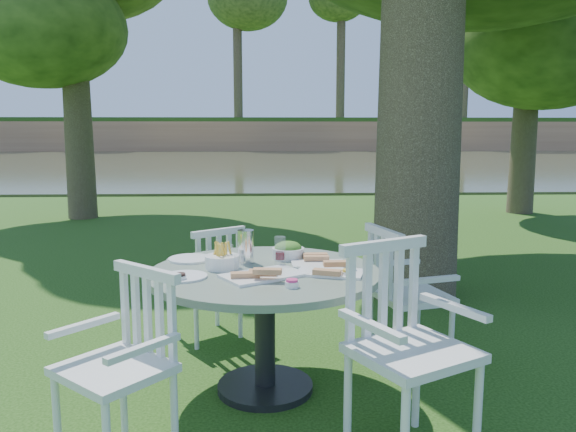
% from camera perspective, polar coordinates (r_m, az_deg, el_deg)
% --- Properties ---
extents(ground, '(140.00, 140.00, 0.00)m').
position_cam_1_polar(ground, '(4.40, 0.11, -11.41)').
color(ground, '#14370B').
rests_on(ground, ground).
extents(table, '(1.32, 1.32, 0.72)m').
position_cam_1_polar(table, '(3.25, -2.39, -8.05)').
color(table, black).
rests_on(table, ground).
extents(chair_ne, '(0.54, 0.56, 0.91)m').
position_cam_1_polar(chair_ne, '(3.64, 11.11, -7.05)').
color(chair_ne, white).
rests_on(chair_ne, ground).
extents(chair_nw, '(0.57, 0.56, 0.83)m').
position_cam_1_polar(chair_nw, '(4.08, -7.70, -5.92)').
color(chair_nw, white).
rests_on(chair_nw, ground).
extents(chair_sw, '(0.61, 0.61, 0.88)m').
position_cam_1_polar(chair_sw, '(2.73, -15.77, -12.95)').
color(chair_sw, white).
rests_on(chair_sw, ground).
extents(chair_se, '(0.66, 0.65, 0.99)m').
position_cam_1_polar(chair_se, '(2.72, 11.19, -11.39)').
color(chair_se, white).
rests_on(chair_se, ground).
extents(tableware, '(1.16, 0.81, 0.20)m').
position_cam_1_polar(tableware, '(3.27, -3.23, -4.56)').
color(tableware, white).
rests_on(tableware, table).
extents(river, '(100.00, 28.00, 0.12)m').
position_cam_1_polar(river, '(27.17, -2.08, 5.43)').
color(river, '#353922').
rests_on(river, ground).
extents(far_bank, '(100.00, 18.00, 15.20)m').
position_cam_1_polar(far_bank, '(45.61, -1.94, 15.84)').
color(far_bank, '#A16D4B').
rests_on(far_bank, ground).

